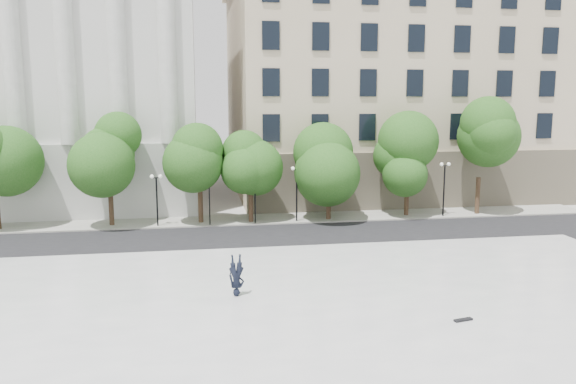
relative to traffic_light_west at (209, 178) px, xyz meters
name	(u,v)px	position (x,y,z in m)	size (l,w,h in m)	color
ground	(256,359)	(1.12, -22.30, -3.64)	(160.00, 160.00, 0.00)	beige
plaza	(249,322)	(1.12, -19.30, -3.41)	(44.00, 22.00, 0.45)	silver
street	(228,239)	(1.12, -4.30, -3.63)	(60.00, 8.00, 0.02)	black
far_sidewalk	(224,220)	(1.12, 1.70, -3.58)	(60.00, 4.00, 0.12)	#B4B2A6
building_west	(34,62)	(-15.88, 16.27, 9.25)	(31.50, 27.65, 25.60)	silver
building_east	(404,83)	(21.12, 16.61, 7.51)	(36.00, 26.15, 23.00)	beige
traffic_light_west	(209,178)	(0.00, 0.00, 0.00)	(0.73, 1.64, 4.15)	black
traffic_light_east	(255,176)	(3.40, 0.00, 0.07)	(0.56, 1.78, 4.21)	black
person_lying	(237,290)	(0.83, -16.71, -2.92)	(0.70, 0.46, 1.91)	black
skateboard	(463,320)	(9.67, -21.15, -3.14)	(0.81, 0.21, 0.08)	black
street_trees	(225,155)	(1.28, 0.98, 1.57)	(46.59, 4.91, 7.89)	#382619
lamp_posts	(228,187)	(1.42, 0.30, -0.74)	(36.55, 0.28, 4.43)	black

